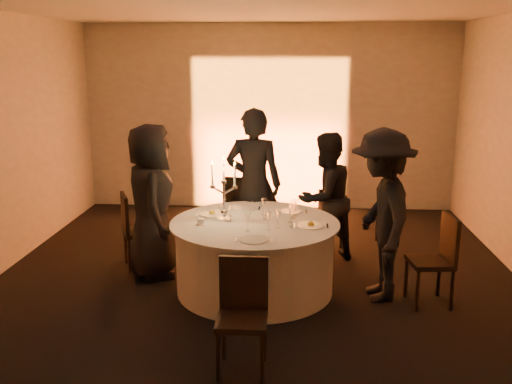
# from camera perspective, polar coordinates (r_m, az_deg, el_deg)

# --- Properties ---
(floor) EXTENTS (7.00, 7.00, 0.00)m
(floor) POSITION_cam_1_polar(r_m,az_deg,el_deg) (6.31, -0.12, -9.74)
(floor) COLOR black
(floor) RESTS_ON ground
(ceiling) EXTENTS (7.00, 7.00, 0.00)m
(ceiling) POSITION_cam_1_polar(r_m,az_deg,el_deg) (5.82, -0.14, 18.52)
(ceiling) COLOR white
(ceiling) RESTS_ON wall_back
(wall_back) EXTENTS (7.00, 0.00, 7.00)m
(wall_back) POSITION_cam_1_polar(r_m,az_deg,el_deg) (9.35, 1.35, 7.42)
(wall_back) COLOR #B2AEA5
(wall_back) RESTS_ON floor
(wall_front) EXTENTS (7.00, 0.00, 7.00)m
(wall_front) POSITION_cam_1_polar(r_m,az_deg,el_deg) (2.52, -5.65, -9.72)
(wall_front) COLOR #B2AEA5
(wall_front) RESTS_ON floor
(uplighter_fixture) EXTENTS (0.25, 0.12, 0.10)m
(uplighter_fixture) POSITION_cam_1_polar(r_m,az_deg,el_deg) (9.32, 1.22, -1.67)
(uplighter_fixture) COLOR black
(uplighter_fixture) RESTS_ON floor
(banquet_table) EXTENTS (1.80, 1.80, 0.77)m
(banquet_table) POSITION_cam_1_polar(r_m,az_deg,el_deg) (6.17, -0.12, -6.45)
(banquet_table) COLOR black
(banquet_table) RESTS_ON floor
(chair_left) EXTENTS (0.53, 0.53, 0.91)m
(chair_left) POSITION_cam_1_polar(r_m,az_deg,el_deg) (6.94, -12.06, -3.39)
(chair_left) COLOR black
(chair_left) RESTS_ON floor
(chair_back_left) EXTENTS (0.47, 0.47, 0.93)m
(chair_back_left) POSITION_cam_1_polar(r_m,az_deg,el_deg) (7.66, -1.45, -1.36)
(chair_back_left) COLOR black
(chair_back_left) RESTS_ON floor
(chair_back_right) EXTENTS (0.53, 0.53, 0.88)m
(chair_back_right) POSITION_cam_1_polar(r_m,az_deg,el_deg) (7.35, 7.10, -2.38)
(chair_back_right) COLOR black
(chair_back_right) RESTS_ON floor
(chair_right) EXTENTS (0.46, 0.46, 0.93)m
(chair_right) POSITION_cam_1_polar(r_m,az_deg,el_deg) (6.09, 17.74, -6.00)
(chair_right) COLOR black
(chair_right) RESTS_ON floor
(chair_front) EXTENTS (0.40, 0.40, 0.91)m
(chair_front) POSITION_cam_1_polar(r_m,az_deg,el_deg) (4.68, -1.35, -11.51)
(chair_front) COLOR black
(chair_front) RESTS_ON floor
(guest_left) EXTENTS (0.79, 0.99, 1.76)m
(guest_left) POSITION_cam_1_polar(r_m,az_deg,el_deg) (6.56, -10.43, -0.94)
(guest_left) COLOR black
(guest_left) RESTS_ON floor
(guest_back_left) EXTENTS (0.72, 0.51, 1.89)m
(guest_back_left) POSITION_cam_1_polar(r_m,az_deg,el_deg) (7.01, -0.23, 0.76)
(guest_back_left) COLOR black
(guest_back_left) RESTS_ON floor
(guest_back_right) EXTENTS (0.99, 0.97, 1.61)m
(guest_back_right) POSITION_cam_1_polar(r_m,az_deg,el_deg) (6.96, 6.92, -0.63)
(guest_back_right) COLOR black
(guest_back_right) RESTS_ON floor
(guest_right) EXTENTS (0.75, 1.20, 1.79)m
(guest_right) POSITION_cam_1_polar(r_m,az_deg,el_deg) (5.98, 12.44, -2.30)
(guest_right) COLOR black
(guest_right) RESTS_ON floor
(plate_left) EXTENTS (0.35, 0.29, 0.08)m
(plate_left) POSITION_cam_1_polar(r_m,az_deg,el_deg) (6.34, -4.40, -2.14)
(plate_left) COLOR white
(plate_left) RESTS_ON banquet_table
(plate_back_left) EXTENTS (0.36, 0.28, 0.01)m
(plate_back_left) POSITION_cam_1_polar(r_m,az_deg,el_deg) (6.57, -1.15, -1.61)
(plate_back_left) COLOR white
(plate_back_left) RESTS_ON banquet_table
(plate_back_right) EXTENTS (0.35, 0.25, 0.01)m
(plate_back_right) POSITION_cam_1_polar(r_m,az_deg,el_deg) (6.44, 3.54, -1.95)
(plate_back_right) COLOR white
(plate_back_right) RESTS_ON banquet_table
(plate_right) EXTENTS (0.36, 0.29, 0.08)m
(plate_right) POSITION_cam_1_polar(r_m,az_deg,el_deg) (5.93, 5.51, -3.28)
(plate_right) COLOR white
(plate_right) RESTS_ON banquet_table
(plate_front) EXTENTS (0.36, 0.28, 0.01)m
(plate_front) POSITION_cam_1_polar(r_m,az_deg,el_deg) (5.46, -0.23, -4.80)
(plate_front) COLOR white
(plate_front) RESTS_ON banquet_table
(coffee_cup) EXTENTS (0.11, 0.11, 0.07)m
(coffee_cup) POSITION_cam_1_polar(r_m,az_deg,el_deg) (5.98, -5.54, -3.00)
(coffee_cup) COLOR white
(coffee_cup) RESTS_ON banquet_table
(candelabra) EXTENTS (0.29, 0.14, 0.70)m
(candelabra) POSITION_cam_1_polar(r_m,az_deg,el_deg) (6.08, -3.22, -0.58)
(candelabra) COLOR silver
(candelabra) RESTS_ON banquet_table
(wine_glass_a) EXTENTS (0.07, 0.07, 0.19)m
(wine_glass_a) POSITION_cam_1_polar(r_m,az_deg,el_deg) (5.85, 3.62, -2.22)
(wine_glass_a) COLOR white
(wine_glass_a) RESTS_ON banquet_table
(wine_glass_b) EXTENTS (0.07, 0.07, 0.19)m
(wine_glass_b) POSITION_cam_1_polar(r_m,az_deg,el_deg) (6.27, 0.77, -1.12)
(wine_glass_b) COLOR white
(wine_glass_b) RESTS_ON banquet_table
(wine_glass_c) EXTENTS (0.07, 0.07, 0.19)m
(wine_glass_c) POSITION_cam_1_polar(r_m,az_deg,el_deg) (5.80, 2.20, -2.34)
(wine_glass_c) COLOR white
(wine_glass_c) RESTS_ON banquet_table
(wine_glass_d) EXTENTS (0.07, 0.07, 0.19)m
(wine_glass_d) POSITION_cam_1_polar(r_m,az_deg,el_deg) (5.69, -0.84, -2.65)
(wine_glass_d) COLOR white
(wine_glass_d) RESTS_ON banquet_table
(wine_glass_e) EXTENTS (0.07, 0.07, 0.19)m
(wine_glass_e) POSITION_cam_1_polar(r_m,az_deg,el_deg) (5.73, 1.27, -2.53)
(wine_glass_e) COLOR white
(wine_glass_e) RESTS_ON banquet_table
(wine_glass_f) EXTENTS (0.07, 0.07, 0.19)m
(wine_glass_f) POSITION_cam_1_polar(r_m,az_deg,el_deg) (6.01, 3.45, -1.79)
(wine_glass_f) COLOR white
(wine_glass_f) RESTS_ON banquet_table
(wine_glass_g) EXTENTS (0.07, 0.07, 0.19)m
(wine_glass_g) POSITION_cam_1_polar(r_m,az_deg,el_deg) (6.16, 3.76, -1.42)
(wine_glass_g) COLOR white
(wine_glass_g) RESTS_ON banquet_table
(wine_glass_h) EXTENTS (0.07, 0.07, 0.19)m
(wine_glass_h) POSITION_cam_1_polar(r_m,az_deg,el_deg) (6.25, 3.99, -1.19)
(wine_glass_h) COLOR white
(wine_glass_h) RESTS_ON banquet_table
(tumbler_a) EXTENTS (0.07, 0.07, 0.09)m
(tumbler_a) POSITION_cam_1_polar(r_m,az_deg,el_deg) (6.39, -3.44, -1.73)
(tumbler_a) COLOR white
(tumbler_a) RESTS_ON banquet_table
(tumbler_b) EXTENTS (0.07, 0.07, 0.09)m
(tumbler_b) POSITION_cam_1_polar(r_m,az_deg,el_deg) (6.14, 1.02, -2.35)
(tumbler_b) COLOR white
(tumbler_b) RESTS_ON banquet_table
(tumbler_c) EXTENTS (0.07, 0.07, 0.09)m
(tumbler_c) POSITION_cam_1_polar(r_m,az_deg,el_deg) (6.07, -2.81, -2.54)
(tumbler_c) COLOR white
(tumbler_c) RESTS_ON banquet_table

